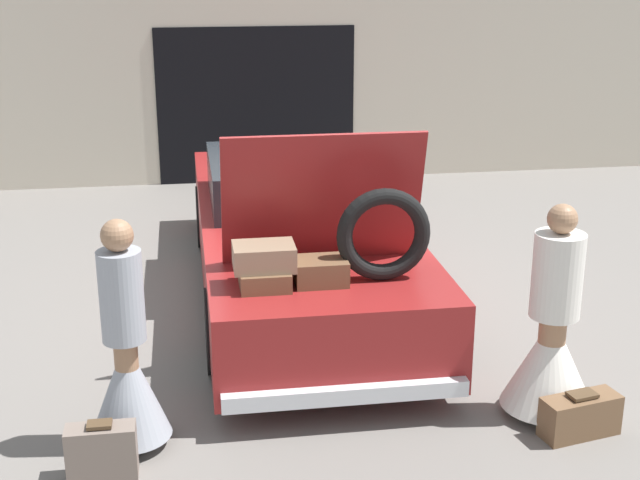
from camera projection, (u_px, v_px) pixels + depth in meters
The scene contains 7 objects.
ground_plane at pixel (298, 293), 8.78m from camera, with size 40.00×40.00×0.00m, color slate.
garage_wall_back at pixel (256, 84), 12.61m from camera, with size 12.00×0.14×2.80m.
car at pixel (297, 234), 8.59m from camera, with size 1.88×5.30×1.94m.
person_left at pixel (127, 368), 5.94m from camera, with size 0.55×0.55×1.62m.
person_right at pixel (551, 343), 6.35m from camera, with size 0.67×0.67×1.60m.
suitcase_beside_left_person at pixel (102, 451), 5.70m from camera, with size 0.45×0.18×0.39m.
suitcase_beside_right_person at pixel (580, 416), 6.20m from camera, with size 0.59×0.33×0.32m.
Camera 1 is at (-1.03, -8.11, 3.26)m, focal length 50.00 mm.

